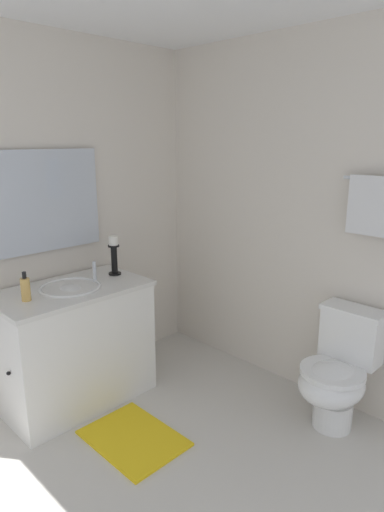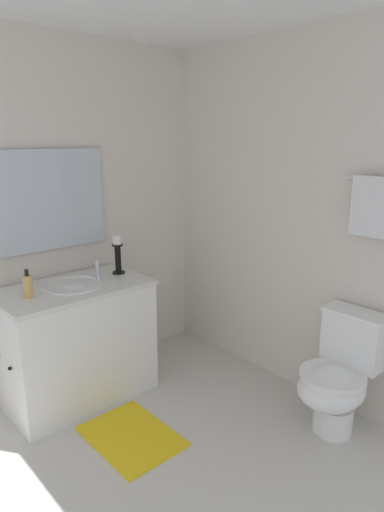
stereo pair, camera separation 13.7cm
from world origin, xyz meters
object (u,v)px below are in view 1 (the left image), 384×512
at_px(towel_near_vanity, 371,206).
at_px(mirror, 43,201).
at_px(soap_bottle, 26,289).
at_px(toilet, 337,373).
at_px(vanity_cabinet, 75,345).
at_px(candle_holder_tall, 114,255).
at_px(sink_basin, 71,293).
at_px(bath_mat, 134,438).

bearing_deg(towel_near_vanity, mirror, -145.14).
bearing_deg(soap_bottle, mirror, 134.61).
height_order(mirror, soap_bottle, mirror).
xyz_separation_m(soap_bottle, toilet, (1.39, 1.29, -0.53)).
xyz_separation_m(mirror, soap_bottle, (0.30, -0.31, -0.47)).
xyz_separation_m(vanity_cabinet, candle_holder_tall, (-0.04, 0.38, 0.55)).
distance_m(sink_basin, towel_near_vanity, 1.95).
xyz_separation_m(mirror, toilet, (1.69, 0.98, -0.99)).
bearing_deg(sink_basin, towel_near_vanity, 39.78).
bearing_deg(towel_near_vanity, toilet, -94.71).
bearing_deg(bath_mat, towel_near_vanity, 56.01).
xyz_separation_m(toilet, towel_near_vanity, (0.02, 0.20, 1.01)).
bearing_deg(bath_mat, soap_bottle, -152.79).
bearing_deg(sink_basin, toilet, 34.91).
relative_size(mirror, candle_holder_tall, 2.98).
bearing_deg(candle_holder_tall, bath_mat, -29.91).
bearing_deg(toilet, towel_near_vanity, 85.29).
height_order(soap_bottle, bath_mat, soap_bottle).
bearing_deg(sink_basin, candle_holder_tall, 95.74).
height_order(candle_holder_tall, towel_near_vanity, towel_near_vanity).
distance_m(sink_basin, mirror, 0.64).
distance_m(toilet, bath_mat, 1.31).
distance_m(mirror, soap_bottle, 0.64).
distance_m(soap_bottle, towel_near_vanity, 2.11).
xyz_separation_m(mirror, bath_mat, (0.91, 0.00, -1.35)).
relative_size(vanity_cabinet, candle_holder_tall, 3.58).
bearing_deg(vanity_cabinet, mirror, 179.99).
bearing_deg(vanity_cabinet, towel_near_vanity, 39.81).
xyz_separation_m(vanity_cabinet, soap_bottle, (0.02, -0.31, 0.48)).
relative_size(soap_bottle, toilet, 0.24).
xyz_separation_m(candle_holder_tall, towel_near_vanity, (1.47, 0.81, 0.42)).
height_order(candle_holder_tall, toilet, candle_holder_tall).
bearing_deg(mirror, bath_mat, 0.00).
bearing_deg(candle_holder_tall, towel_near_vanity, 28.86).
relative_size(sink_basin, towel_near_vanity, 1.15).
xyz_separation_m(sink_basin, soap_bottle, (0.02, -0.31, 0.11)).
xyz_separation_m(sink_basin, towel_near_vanity, (1.43, 1.19, 0.60)).
bearing_deg(bath_mat, candle_holder_tall, 150.09).
bearing_deg(toilet, soap_bottle, -136.96).
relative_size(sink_basin, toilet, 0.54).
distance_m(candle_holder_tall, bath_mat, 1.22).
height_order(vanity_cabinet, mirror, mirror).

